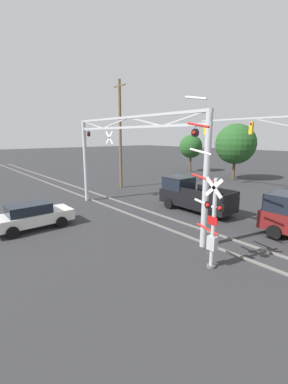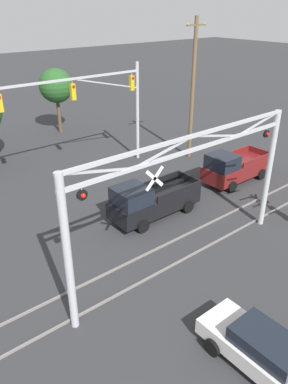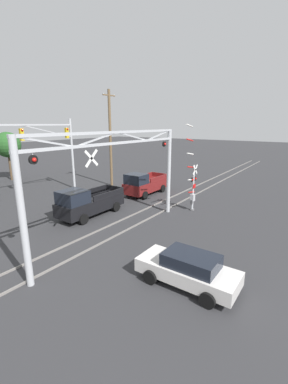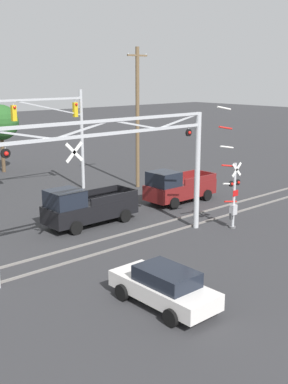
# 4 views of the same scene
# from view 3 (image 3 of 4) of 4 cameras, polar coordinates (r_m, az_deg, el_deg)

# --- Properties ---
(rail_track_near) EXTENTS (80.00, 0.08, 0.10)m
(rail_track_near) POSITION_cam_3_polar(r_m,az_deg,el_deg) (16.14, -6.26, -9.60)
(rail_track_near) COLOR gray
(rail_track_near) RESTS_ON ground_plane
(rail_track_far) EXTENTS (80.00, 0.08, 0.10)m
(rail_track_far) POSITION_cam_3_polar(r_m,az_deg,el_deg) (17.05, -9.92, -8.35)
(rail_track_far) COLOR gray
(rail_track_far) RESTS_ON ground_plane
(crossing_gantry) EXTENTS (11.99, 0.31, 6.35)m
(crossing_gantry) POSITION_cam_3_polar(r_m,az_deg,el_deg) (14.73, -5.91, 4.67)
(crossing_gantry) COLOR #B7BABF
(crossing_gantry) RESTS_ON ground_plane
(crossing_signal_mast) EXTENTS (2.09, 0.35, 6.74)m
(crossing_signal_mast) POSITION_cam_3_polar(r_m,az_deg,el_deg) (20.37, 10.74, 1.49)
(crossing_signal_mast) COLOR #B7BABF
(crossing_signal_mast) RESTS_ON ground_plane
(traffic_signal_span) EXTENTS (10.62, 0.39, 7.24)m
(traffic_signal_span) POSITION_cam_3_polar(r_m,az_deg,el_deg) (26.24, -20.57, 10.26)
(traffic_signal_span) COLOR #B7BABF
(traffic_signal_span) RESTS_ON ground_plane
(pickup_truck_lead) EXTENTS (5.43, 2.19, 2.25)m
(pickup_truck_lead) POSITION_cam_3_polar(r_m,az_deg,el_deg) (19.55, -12.34, -2.32)
(pickup_truck_lead) COLOR black
(pickup_truck_lead) RESTS_ON ground_plane
(pickup_truck_following) EXTENTS (5.06, 2.19, 2.25)m
(pickup_truck_following) POSITION_cam_3_polar(r_m,az_deg,el_deg) (24.94, 0.03, 1.75)
(pickup_truck_following) COLOR maroon
(pickup_truck_following) RESTS_ON ground_plane
(sedan_waiting) EXTENTS (1.98, 4.32, 1.47)m
(sedan_waiting) POSITION_cam_3_polar(r_m,az_deg,el_deg) (11.52, 9.75, -16.47)
(sedan_waiting) COLOR silver
(sedan_waiting) RESTS_ON ground_plane
(utility_pole_right) EXTENTS (1.80, 0.28, 10.18)m
(utility_pole_right) POSITION_cam_3_polar(r_m,az_deg,el_deg) (28.45, -7.50, 11.80)
(utility_pole_right) COLOR brown
(utility_pole_right) RESTS_ON ground_plane
(background_tree_beyond_span) EXTENTS (3.03, 3.03, 5.82)m
(background_tree_beyond_span) POSITION_cam_3_polar(r_m,az_deg,el_deg) (35.26, -28.06, 9.20)
(background_tree_beyond_span) COLOR brown
(background_tree_beyond_span) RESTS_ON ground_plane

